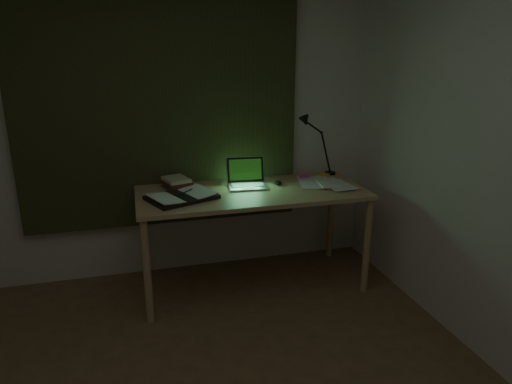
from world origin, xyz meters
TOP-DOWN VIEW (x-y plane):
  - wall_back at (0.00, 2.00)m, footprint 3.50×0.00m
  - curtain at (0.00, 1.96)m, footprint 2.20×0.06m
  - desk at (0.63, 1.54)m, footprint 1.74×0.76m
  - laptop at (0.62, 1.63)m, footprint 0.33×0.37m
  - open_textbook at (0.08, 1.47)m, footprint 0.55×0.48m
  - book_stack at (0.08, 1.76)m, footprint 0.21×0.24m
  - loose_papers at (1.20, 1.51)m, footprint 0.35×0.37m
  - mouse at (0.87, 1.64)m, footprint 0.06×0.09m
  - sticky_yellow at (1.35, 1.82)m, footprint 0.09×0.09m
  - sticky_pink at (1.14, 1.79)m, footprint 0.11×0.11m
  - desk_lamp at (1.41, 1.84)m, footprint 0.37×0.31m

SIDE VIEW (x-z plane):
  - desk at x=0.63m, z-range 0.00..0.80m
  - sticky_yellow at x=1.35m, z-range 0.80..0.81m
  - sticky_pink at x=1.14m, z-range 0.80..0.81m
  - loose_papers at x=1.20m, z-range 0.80..0.82m
  - mouse at x=0.87m, z-range 0.80..0.83m
  - open_textbook at x=0.08m, z-range 0.80..0.83m
  - book_stack at x=0.08m, z-range 0.80..0.88m
  - laptop at x=0.62m, z-range 0.80..1.01m
  - desk_lamp at x=1.41m, z-range 0.80..1.31m
  - wall_back at x=0.00m, z-range 0.00..2.50m
  - curtain at x=0.00m, z-range 0.45..2.45m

